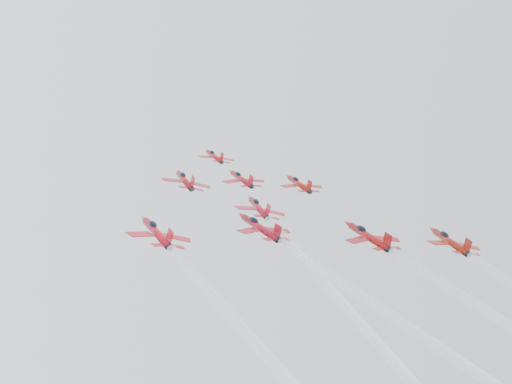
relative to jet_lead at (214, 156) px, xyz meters
name	(u,v)px	position (x,y,z in m)	size (l,w,h in m)	color
jet_lead	(214,156)	(0.00, 0.00, 0.00)	(8.69, 11.53, 5.99)	#B01310
jet_row2_left	(184,180)	(-14.55, -20.15, -9.19)	(9.86, 13.08, 6.79)	#A00F15
jet_row2_center	(241,179)	(-0.89, -16.35, -7.46)	(9.12, 12.10, 6.28)	#AF1020
jet_row2_right	(299,184)	(12.14, -16.94, -7.73)	(9.53, 12.64, 6.56)	#9C160E
jet_center	(413,330)	(-5.65, -75.40, -34.50)	(9.52, 94.29, 43.96)	#B31122
jet_rear_left	(444,384)	(-10.12, -85.87, -39.28)	(9.72, 96.24, 44.87)	maroon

